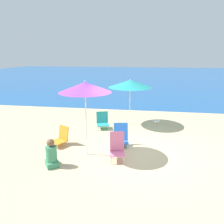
# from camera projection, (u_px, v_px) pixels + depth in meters

# --- Properties ---
(ground_plane) EXTENTS (60.00, 60.00, 0.00)m
(ground_plane) POSITION_uv_depth(u_px,v_px,m) (136.00, 153.00, 7.16)
(ground_plane) COLOR #C6B284
(sea_water) EXTENTS (60.00, 40.00, 0.01)m
(sea_water) POSITION_uv_depth(u_px,v_px,m) (145.00, 76.00, 31.48)
(sea_water) COLOR #1E5699
(sea_water) RESTS_ON ground
(beach_umbrella_teal) EXTENTS (1.91, 1.91, 2.07)m
(beach_umbrella_teal) POSITION_uv_depth(u_px,v_px,m) (130.00, 84.00, 9.53)
(beach_umbrella_teal) COLOR white
(beach_umbrella_teal) RESTS_ON ground
(beach_umbrella_purple) EXTENTS (1.59, 1.59, 2.37)m
(beach_umbrella_purple) POSITION_uv_depth(u_px,v_px,m) (85.00, 87.00, 6.47)
(beach_umbrella_purple) COLOR white
(beach_umbrella_purple) RESTS_ON ground
(beach_chair_pink) EXTENTS (0.51, 0.55, 0.86)m
(beach_chair_pink) POSITION_uv_depth(u_px,v_px,m) (117.00, 147.00, 6.59)
(beach_chair_pink) COLOR silver
(beach_chair_pink) RESTS_ON ground
(beach_chair_teal) EXTENTS (0.65, 0.70, 0.70)m
(beach_chair_teal) POSITION_uv_depth(u_px,v_px,m) (103.00, 121.00, 9.45)
(beach_chair_teal) COLOR silver
(beach_chair_teal) RESTS_ON ground
(beach_chair_orange) EXTENTS (0.67, 0.71, 0.67)m
(beach_chair_orange) POSITION_uv_depth(u_px,v_px,m) (61.00, 137.00, 7.69)
(beach_chair_orange) COLOR silver
(beach_chair_orange) RESTS_ON ground
(beach_chair_blue) EXTENTS (0.58, 0.60, 0.79)m
(beach_chair_blue) POSITION_uv_depth(u_px,v_px,m) (121.00, 136.00, 7.65)
(beach_chair_blue) COLOR silver
(beach_chair_blue) RESTS_ON ground
(person_seated_near) EXTENTS (0.52, 0.53, 0.83)m
(person_seated_near) POSITION_uv_depth(u_px,v_px,m) (51.00, 155.00, 6.23)
(person_seated_near) COLOR #3F8C66
(person_seated_near) RESTS_ON ground
(seagull) EXTENTS (0.27, 0.11, 0.23)m
(seagull) POSITION_uv_depth(u_px,v_px,m) (157.00, 121.00, 9.97)
(seagull) COLOR gold
(seagull) RESTS_ON ground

